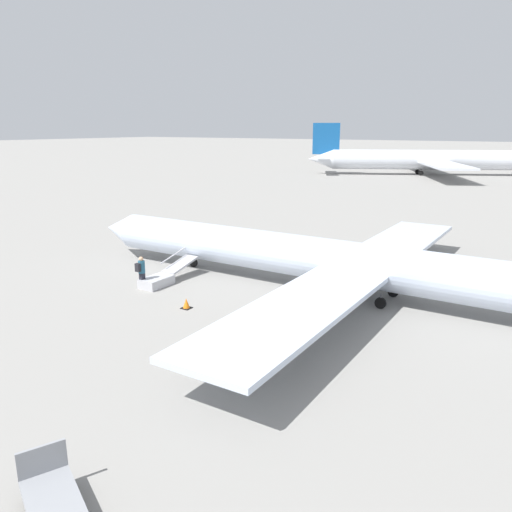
{
  "coord_description": "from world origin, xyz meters",
  "views": [
    {
      "loc": [
        -9.65,
        23.01,
        8.36
      ],
      "look_at": [
        4.27,
        0.73,
        1.54
      ],
      "focal_mm": 35.0,
      "sensor_mm": 36.0,
      "label": 1
    }
  ],
  "objects": [
    {
      "name": "traffic_cone_near_stairs",
      "position": [
        4.98,
        5.84,
        0.22
      ],
      "size": [
        0.45,
        0.45,
        0.49
      ],
      "color": "black",
      "rests_on": "ground"
    },
    {
      "name": "passenger",
      "position": [
        8.93,
        4.74,
        1.0
      ],
      "size": [
        0.36,
        0.54,
        1.74
      ],
      "rotation": [
        0.0,
        0.0,
        -1.57
      ],
      "color": "#23232D",
      "rests_on": "ground"
    },
    {
      "name": "airplane_taxiing_distant",
      "position": [
        10.62,
        -70.37,
        2.68
      ],
      "size": [
        43.53,
        34.59,
        9.03
      ],
      "rotation": [
        0.0,
        0.0,
        3.6
      ],
      "color": "silver",
      "rests_on": "ground"
    },
    {
      "name": "boarding_stairs",
      "position": [
        8.54,
        3.65,
        0.35
      ],
      "size": [
        1.1,
        4.01,
        1.52
      ],
      "rotation": [
        0.0,
        0.0,
        -1.57
      ],
      "color": "#B2B2B7",
      "rests_on": "ground"
    },
    {
      "name": "ground_plane",
      "position": [
        0.0,
        0.0,
        0.0
      ],
      "size": [
        600.0,
        600.0,
        0.0
      ],
      "primitive_type": "plane",
      "color": "gray"
    },
    {
      "name": "airplane_main",
      "position": [
        -0.9,
        -0.0,
        1.72
      ],
      "size": [
        33.77,
        26.13,
        5.79
      ],
      "rotation": [
        0.0,
        0.0,
        0.0
      ],
      "color": "silver",
      "rests_on": "ground"
    },
    {
      "name": "luggage_cart",
      "position": [
        -0.95,
        17.54,
        0.46
      ],
      "size": [
        2.46,
        1.93,
        1.22
      ],
      "rotation": [
        0.0,
        0.0,
        -0.44
      ],
      "color": "gray",
      "rests_on": "ground"
    }
  ]
}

